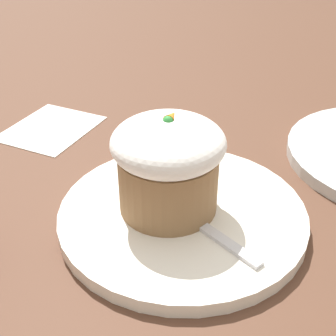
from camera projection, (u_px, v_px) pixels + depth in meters
ground_plane at (182, 220)px, 0.45m from camera, size 4.00×4.00×0.00m
dessert_plate at (182, 215)px, 0.45m from camera, size 0.24×0.24×0.01m
carrot_cake at (168, 163)px, 0.42m from camera, size 0.10×0.10×0.10m
spoon at (186, 214)px, 0.43m from camera, size 0.08×0.12×0.01m
paper_napkin at (51, 128)px, 0.61m from camera, size 0.13×0.11×0.00m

